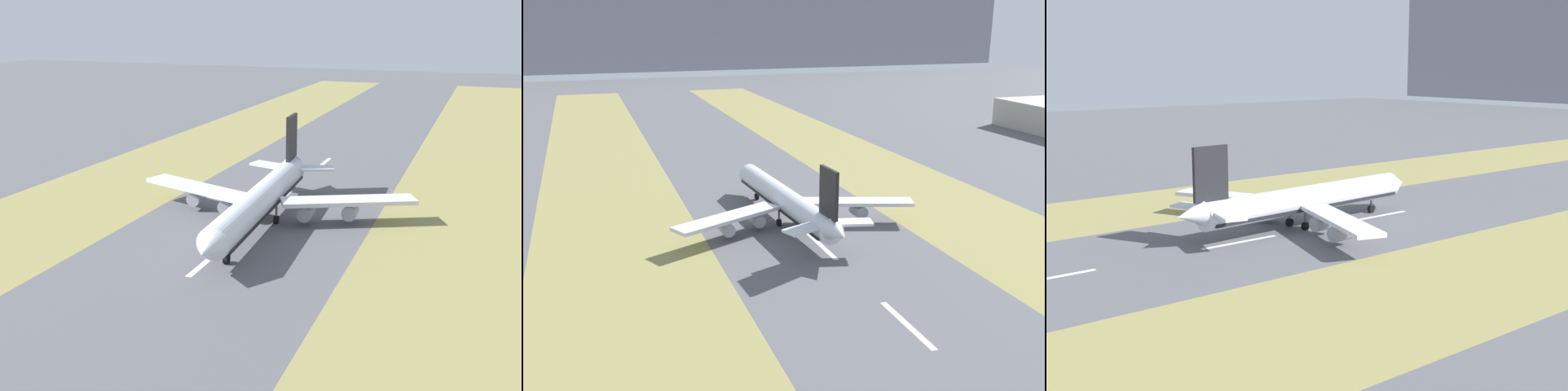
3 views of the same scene
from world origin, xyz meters
TOP-DOWN VIEW (x-y plane):
  - ground_plane at (0.00, 0.00)m, footprint 800.00×800.00m
  - grass_median_west at (-45.00, 0.00)m, footprint 40.00×600.00m
  - grass_median_east at (45.00, 0.00)m, footprint 40.00×600.00m
  - centreline_dash_near at (0.00, -59.48)m, footprint 1.20×18.00m
  - centreline_dash_mid at (0.00, -19.48)m, footprint 1.20×18.00m
  - centreline_dash_far at (0.00, 20.52)m, footprint 1.20×18.00m
  - airplane_main_jet at (-2.47, -1.38)m, footprint 64.01×67.21m
  - mountain_ridge at (0.00, 520.00)m, footprint 800.00×120.00m

SIDE VIEW (x-z plane):
  - ground_plane at x=0.00m, z-range 0.00..0.00m
  - grass_median_west at x=-45.00m, z-range 0.00..0.01m
  - grass_median_east at x=45.00m, z-range 0.00..0.01m
  - centreline_dash_near at x=0.00m, z-range 0.00..0.01m
  - centreline_dash_mid at x=0.00m, z-range 0.00..0.01m
  - centreline_dash_far at x=0.00m, z-range 0.00..0.01m
  - airplane_main_jet at x=-2.47m, z-range -4.08..16.12m
  - mountain_ridge at x=0.00m, z-range 0.00..109.55m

